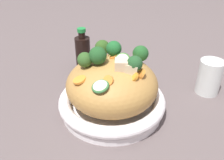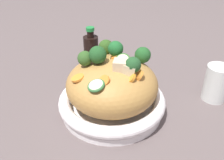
{
  "view_description": "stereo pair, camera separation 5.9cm",
  "coord_description": "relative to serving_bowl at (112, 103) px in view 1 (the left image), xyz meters",
  "views": [
    {
      "loc": [
        0.5,
        0.06,
        0.4
      ],
      "look_at": [
        0.0,
        0.0,
        0.09
      ],
      "focal_mm": 39.34,
      "sensor_mm": 36.0,
      "label": 1
    },
    {
      "loc": [
        0.49,
        0.12,
        0.4
      ],
      "look_at": [
        0.0,
        0.0,
        0.09
      ],
      "focal_mm": 39.34,
      "sensor_mm": 36.0,
      "label": 2
    }
  ],
  "objects": [
    {
      "name": "ground_plane",
      "position": [
        0.0,
        0.0,
        -0.02
      ],
      "size": [
        3.0,
        3.0,
        0.0
      ],
      "primitive_type": "plane",
      "color": "#5D5050"
    },
    {
      "name": "serving_bowl",
      "position": [
        0.0,
        0.0,
        0.0
      ],
      "size": [
        0.27,
        0.27,
        0.05
      ],
      "color": "white",
      "rests_on": "ground_plane"
    },
    {
      "name": "noodle_heap",
      "position": [
        -0.0,
        -0.0,
        0.05
      ],
      "size": [
        0.22,
        0.22,
        0.13
      ],
      "color": "#B18040",
      "rests_on": "serving_bowl"
    },
    {
      "name": "broccoli_florets",
      "position": [
        -0.02,
        -0.0,
        0.12
      ],
      "size": [
        0.14,
        0.17,
        0.07
      ],
      "color": "#97B76E",
      "rests_on": "serving_bowl"
    },
    {
      "name": "carrot_coins",
      "position": [
        0.01,
        0.0,
        0.1
      ],
      "size": [
        0.17,
        0.16,
        0.04
      ],
      "color": "orange",
      "rests_on": "serving_bowl"
    },
    {
      "name": "zucchini_slices",
      "position": [
        0.04,
        0.0,
        0.11
      ],
      "size": [
        0.13,
        0.09,
        0.04
      ],
      "color": "beige",
      "rests_on": "serving_bowl"
    },
    {
      "name": "chicken_chunks",
      "position": [
        0.02,
        0.03,
        0.12
      ],
      "size": [
        0.04,
        0.06,
        0.03
      ],
      "color": "beige",
      "rests_on": "serving_bowl"
    },
    {
      "name": "soy_sauce_bottle",
      "position": [
        -0.2,
        -0.12,
        0.04
      ],
      "size": [
        0.05,
        0.05,
        0.14
      ],
      "color": "black",
      "rests_on": "ground_plane"
    },
    {
      "name": "drinking_glass",
      "position": [
        -0.12,
        0.26,
        0.02
      ],
      "size": [
        0.07,
        0.07,
        0.1
      ],
      "color": "silver",
      "rests_on": "ground_plane"
    }
  ]
}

